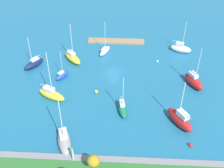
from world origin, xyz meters
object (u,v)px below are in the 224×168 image
(sailboat_yellow_mid_basin, at_px, (73,58))
(sailboat_red_lone_north, at_px, (194,81))
(pier_dock, at_px, (116,41))
(sailboat_blue_inner_mooring, at_px, (62,75))
(harbor_beacon, at_px, (73,153))
(sailboat_navy_west_end, at_px, (34,64))
(mooring_buoy_yellow, at_px, (96,92))
(sailboat_white_center_basin, at_px, (105,51))
(sailboat_green_off_beacon, at_px, (122,108))
(sailboat_white_near_pier, at_px, (181,48))
(mooring_buoy_red, at_px, (191,145))
(sailboat_yellow_outer_mooring, at_px, (51,94))
(mooring_buoy_white, at_px, (157,61))
(sailboat_red_lone_south, at_px, (180,119))
(park_tree_mideast, at_px, (93,161))
(sailboat_gray_along_channel, at_px, (64,140))

(sailboat_yellow_mid_basin, bearing_deg, sailboat_red_lone_north, 32.35)
(pier_dock, height_order, sailboat_blue_inner_mooring, sailboat_blue_inner_mooring)
(harbor_beacon, xyz_separation_m, sailboat_navy_west_end, (16.60, -32.56, -2.19))
(sailboat_red_lone_north, height_order, mooring_buoy_yellow, sailboat_red_lone_north)
(sailboat_white_center_basin, height_order, sailboat_green_off_beacon, sailboat_white_center_basin)
(mooring_buoy_yellow, bearing_deg, sailboat_yellow_mid_basin, -59.44)
(sailboat_white_near_pier, height_order, sailboat_yellow_mid_basin, sailboat_yellow_mid_basin)
(harbor_beacon, relative_size, mooring_buoy_red, 4.33)
(sailboat_yellow_outer_mooring, distance_m, mooring_buoy_white, 32.67)
(sailboat_blue_inner_mooring, bearing_deg, sailboat_white_near_pier, -30.81)
(sailboat_red_lone_south, bearing_deg, sailboat_white_center_basin, 0.61)
(park_tree_mideast, bearing_deg, mooring_buoy_red, -156.13)
(sailboat_white_near_pier, distance_m, sailboat_red_lone_south, 31.27)
(sailboat_yellow_mid_basin, xyz_separation_m, mooring_buoy_white, (-24.92, -0.88, -0.96))
(mooring_buoy_red, bearing_deg, mooring_buoy_white, -81.08)
(sailboat_red_lone_south, bearing_deg, sailboat_navy_west_end, 29.39)
(sailboat_navy_west_end, height_order, sailboat_yellow_mid_basin, sailboat_yellow_mid_basin)
(sailboat_blue_inner_mooring, xyz_separation_m, mooring_buoy_yellow, (-9.81, 5.76, -0.55))
(sailboat_yellow_outer_mooring, bearing_deg, park_tree_mideast, -33.84)
(sailboat_blue_inner_mooring, relative_size, sailboat_gray_along_channel, 0.57)
(sailboat_gray_along_channel, bearing_deg, sailboat_red_lone_north, 108.41)
(harbor_beacon, xyz_separation_m, sailboat_yellow_outer_mooring, (8.62, -19.40, -2.01))
(mooring_buoy_red, distance_m, mooring_buoy_white, 31.54)
(sailboat_white_center_basin, height_order, mooring_buoy_yellow, sailboat_white_center_basin)
(mooring_buoy_red, bearing_deg, sailboat_navy_west_end, -33.48)
(sailboat_blue_inner_mooring, height_order, sailboat_navy_west_end, sailboat_navy_west_end)
(park_tree_mideast, height_order, mooring_buoy_red, park_tree_mideast)
(harbor_beacon, xyz_separation_m, mooring_buoy_red, (-23.75, -5.87, -2.93))
(sailboat_white_center_basin, bearing_deg, sailboat_white_near_pier, -60.46)
(harbor_beacon, relative_size, sailboat_blue_inner_mooring, 0.44)
(sailboat_yellow_mid_basin, relative_size, mooring_buoy_yellow, 13.60)
(sailboat_red_lone_north, xyz_separation_m, sailboat_yellow_outer_mooring, (36.13, 7.11, -0.16))
(mooring_buoy_white, bearing_deg, harbor_beacon, 63.02)
(sailboat_red_lone_north, bearing_deg, sailboat_gray_along_channel, -82.03)
(sailboat_blue_inner_mooring, bearing_deg, sailboat_yellow_mid_basin, 25.04)
(sailboat_yellow_outer_mooring, bearing_deg, sailboat_blue_inner_mooring, 108.23)
(park_tree_mideast, height_order, sailboat_navy_west_end, sailboat_navy_west_end)
(mooring_buoy_white, bearing_deg, sailboat_green_off_beacon, 65.47)
(sailboat_navy_west_end, bearing_deg, sailboat_blue_inner_mooring, 98.62)
(harbor_beacon, height_order, sailboat_blue_inner_mooring, sailboat_blue_inner_mooring)
(sailboat_green_off_beacon, height_order, sailboat_navy_west_end, sailboat_green_off_beacon)
(mooring_buoy_red, xyz_separation_m, mooring_buoy_white, (4.89, -31.16, -0.11))
(sailboat_white_center_basin, relative_size, sailboat_white_near_pier, 1.00)
(sailboat_yellow_mid_basin, bearing_deg, mooring_buoy_red, 2.93)
(mooring_buoy_red, bearing_deg, mooring_buoy_yellow, -36.93)
(sailboat_red_lone_south, bearing_deg, park_tree_mideast, 97.13)
(sailboat_white_center_basin, bearing_deg, mooring_buoy_white, -79.57)
(sailboat_yellow_outer_mooring, bearing_deg, mooring_buoy_yellow, 39.15)
(park_tree_mideast, height_order, sailboat_yellow_outer_mooring, sailboat_yellow_outer_mooring)
(sailboat_green_off_beacon, distance_m, mooring_buoy_yellow, 9.31)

